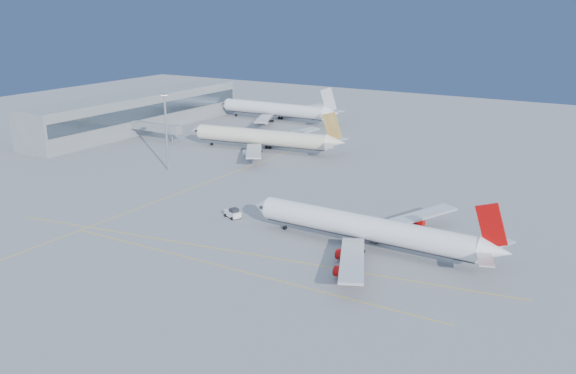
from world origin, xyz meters
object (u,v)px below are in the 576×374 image
at_px(airliner_etihad, 264,138).
at_px(pushback_tug, 233,213).
at_px(airliner_virgin, 370,229).
at_px(airliner_third, 277,109).
at_px(light_mast, 166,125).

distance_m(airliner_etihad, pushback_tug, 74.75).
relative_size(airliner_virgin, airliner_third, 0.97).
bearing_deg(airliner_etihad, light_mast, -113.75).
bearing_deg(airliner_etihad, pushback_tug, -70.52).
xyz_separation_m(airliner_etihad, pushback_tug, (33.87, -66.54, -3.70)).
height_order(airliner_virgin, pushback_tug, airliner_virgin).
bearing_deg(pushback_tug, airliner_third, 140.56).
xyz_separation_m(airliner_virgin, airliner_etihad, (-71.66, 67.93, 0.34)).
height_order(airliner_etihad, pushback_tug, airliner_etihad).
height_order(pushback_tug, light_mast, light_mast).
bearing_deg(pushback_tug, light_mast, 171.97).
bearing_deg(airliner_virgin, airliner_etihad, 138.17).
xyz_separation_m(airliner_virgin, airliner_third, (-100.06, 121.56, 0.56)).
bearing_deg(airliner_etihad, airliner_virgin, -50.97).
relative_size(airliner_third, light_mast, 2.53).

